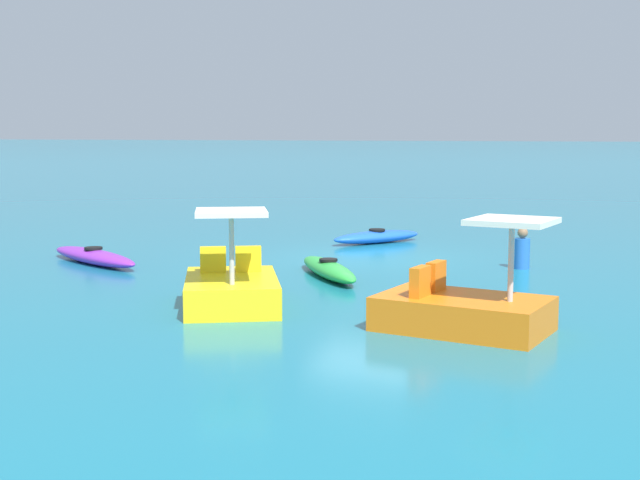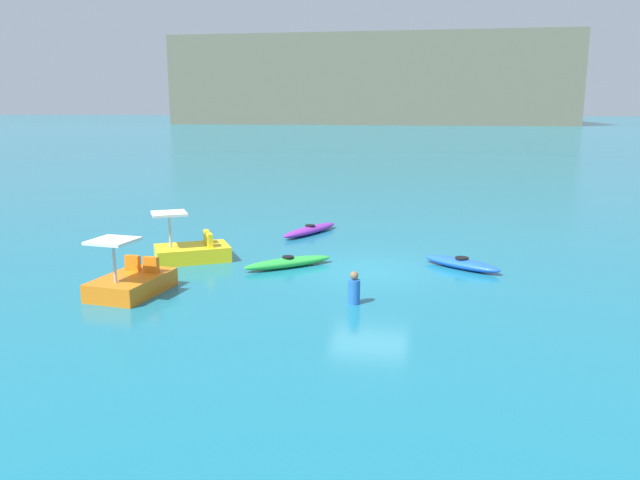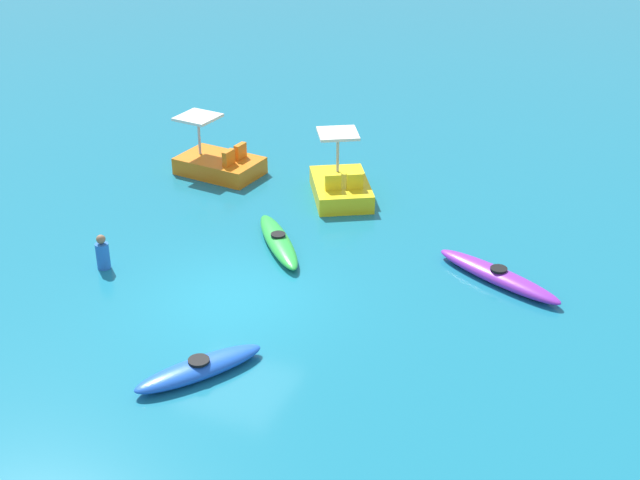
# 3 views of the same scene
# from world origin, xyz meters

# --- Properties ---
(ground_plane) EXTENTS (600.00, 600.00, 0.00)m
(ground_plane) POSITION_xyz_m (0.00, 0.00, 0.00)
(ground_plane) COLOR #19728C
(kayak_green) EXTENTS (2.74, 2.39, 0.37)m
(kayak_green) POSITION_xyz_m (-2.65, -0.13, 0.16)
(kayak_green) COLOR green
(kayak_green) RESTS_ON ground_plane
(kayak_purple) EXTENTS (1.99, 3.37, 0.37)m
(kayak_purple) POSITION_xyz_m (-3.02, 5.32, 0.16)
(kayak_purple) COLOR purple
(kayak_purple) RESTS_ON ground_plane
(kayak_blue) EXTENTS (2.64, 2.06, 0.37)m
(kayak_blue) POSITION_xyz_m (2.86, 0.75, 0.16)
(kayak_blue) COLOR blue
(kayak_blue) RESTS_ON ground_plane
(pedal_boat_orange) EXTENTS (1.78, 2.59, 1.68)m
(pedal_boat_orange) POSITION_xyz_m (-6.25, -3.75, 0.34)
(pedal_boat_orange) COLOR orange
(pedal_boat_orange) RESTS_ON ground_plane
(pedal_boat_yellow) EXTENTS (2.83, 2.49, 1.68)m
(pedal_boat_yellow) POSITION_xyz_m (-6.06, 0.20, 0.34)
(pedal_boat_yellow) COLOR yellow
(pedal_boat_yellow) RESTS_ON ground_plane
(person_near_shore) EXTENTS (0.45, 0.45, 0.88)m
(person_near_shore) POSITION_xyz_m (-0.06, -3.52, 0.39)
(person_near_shore) COLOR blue
(person_near_shore) RESTS_ON ground_plane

